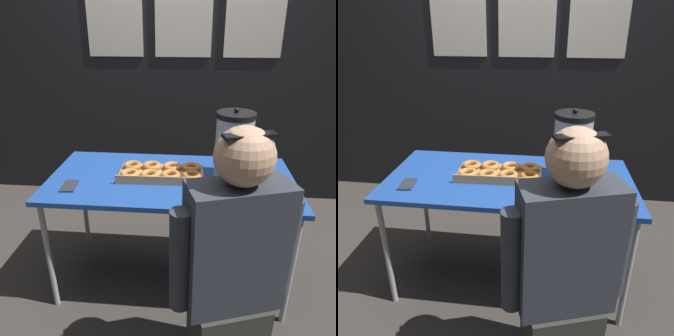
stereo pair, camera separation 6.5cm
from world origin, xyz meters
TOP-DOWN VIEW (x-y plane):
  - ground_plane at (0.00, 0.00)m, footprint 12.00×12.00m
  - back_wall at (0.00, 1.22)m, footprint 6.00×0.11m
  - folding_table at (0.00, 0.00)m, footprint 1.42×0.70m
  - donut_box at (-0.06, 0.02)m, footprint 0.52×0.29m
  - coffee_urn at (0.35, 0.04)m, footprint 0.21×0.24m
  - cell_phone at (-0.55, -0.17)m, footprint 0.09×0.14m
  - person_seated at (0.31, -0.60)m, footprint 0.53×0.31m

SIDE VIEW (x-z plane):
  - ground_plane at x=0.00m, z-range 0.00..0.00m
  - person_seated at x=0.31m, z-range -0.02..1.22m
  - folding_table at x=0.00m, z-range 0.32..1.05m
  - cell_phone at x=-0.55m, z-range 0.73..0.75m
  - donut_box at x=-0.06m, z-range 0.73..0.78m
  - coffee_urn at x=0.35m, z-range 0.72..1.13m
  - back_wall at x=0.00m, z-range 0.00..2.58m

